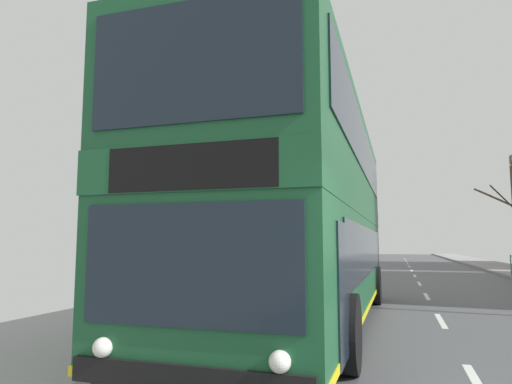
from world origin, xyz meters
The scene contains 1 object.
double_decker_bus_main centered at (-2.76, 6.04, 2.33)m, with size 2.85×11.39×4.45m.
Camera 1 is at (-0.89, -3.57, 1.70)m, focal length 31.79 mm.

